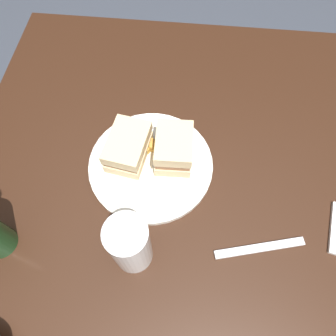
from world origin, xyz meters
TOP-DOWN VIEW (x-y plane):
  - ground_plane at (0.00, 0.00)m, footprint 6.00×6.00m
  - dining_table at (0.00, 0.00)m, footprint 1.03×1.00m
  - plate at (0.03, 0.08)m, footprint 0.27×0.27m
  - sandwich_half_left at (0.05, 0.03)m, footprint 0.10×0.08m
  - sandwich_half_right at (0.05, 0.13)m, footprint 0.12×0.10m
  - potato_wedge_front at (0.07, 0.11)m, footprint 0.04×0.05m
  - potato_wedge_middle at (0.07, 0.07)m, footprint 0.04×0.06m
  - potato_wedge_back at (0.09, 0.01)m, footprint 0.02×0.04m
  - potato_wedge_left_edge at (0.06, 0.06)m, footprint 0.03×0.06m
  - potato_wedge_right_edge at (0.06, 0.11)m, footprint 0.05×0.02m
  - pint_glass at (-0.16, 0.09)m, footprint 0.07×0.07m
  - fork at (-0.13, -0.15)m, footprint 0.06×0.18m

SIDE VIEW (x-z plane):
  - ground_plane at x=0.00m, z-range 0.00..0.00m
  - dining_table at x=0.00m, z-range 0.00..0.78m
  - fork at x=-0.13m, z-range 0.78..0.78m
  - plate at x=0.03m, z-range 0.78..0.79m
  - potato_wedge_back at x=0.09m, z-range 0.79..0.80m
  - potato_wedge_front at x=0.07m, z-range 0.79..0.80m
  - potato_wedge_middle at x=0.07m, z-range 0.79..0.81m
  - potato_wedge_left_edge at x=0.06m, z-range 0.79..0.81m
  - potato_wedge_right_edge at x=0.06m, z-range 0.79..0.81m
  - sandwich_half_right at x=0.05m, z-range 0.79..0.85m
  - sandwich_half_left at x=0.05m, z-range 0.79..0.86m
  - pint_glass at x=-0.16m, z-range 0.77..0.92m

